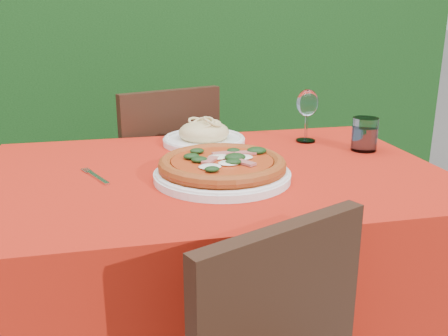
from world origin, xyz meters
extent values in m
cube|color=black|center=(0.00, 1.55, 0.80)|extent=(3.20, 0.55, 1.60)
cube|color=#463016|center=(0.00, 0.00, 0.72)|extent=(1.20, 0.80, 0.04)
cylinder|color=#463016|center=(-0.54, 0.34, 0.35)|extent=(0.05, 0.05, 0.70)
cylinder|color=#463016|center=(0.54, 0.34, 0.35)|extent=(0.05, 0.05, 0.70)
cube|color=red|center=(0.00, 0.00, 0.59)|extent=(1.26, 0.86, 0.32)
cube|color=black|center=(0.01, -0.57, 0.62)|extent=(0.36, 0.18, 0.41)
cube|color=black|center=(-0.11, 0.70, 0.43)|extent=(0.52, 0.52, 0.04)
cube|color=black|center=(-0.05, 0.53, 0.67)|extent=(0.39, 0.17, 0.44)
cylinder|color=black|center=(-0.01, 0.92, 0.21)|extent=(0.03, 0.03, 0.41)
cylinder|color=black|center=(-0.34, 0.81, 0.21)|extent=(0.03, 0.03, 0.41)
cylinder|color=black|center=(0.11, 0.60, 0.21)|extent=(0.03, 0.03, 0.41)
cylinder|color=black|center=(-0.22, 0.48, 0.21)|extent=(0.03, 0.03, 0.41)
cylinder|color=white|center=(0.01, -0.08, 0.76)|extent=(0.36, 0.36, 0.02)
cylinder|color=#C7571B|center=(0.01, -0.08, 0.78)|extent=(0.40, 0.40, 0.02)
cylinder|color=maroon|center=(0.01, -0.08, 0.80)|extent=(0.33, 0.33, 0.01)
cylinder|color=white|center=(0.03, 0.29, 0.76)|extent=(0.27, 0.27, 0.02)
ellipsoid|color=#D2BC83|center=(0.03, 0.29, 0.79)|extent=(0.22, 0.22, 0.08)
cylinder|color=silver|center=(0.51, 0.10, 0.80)|extent=(0.08, 0.08, 0.11)
cylinder|color=#A4C7DE|center=(0.51, 0.10, 0.78)|extent=(0.07, 0.07, 0.07)
cylinder|color=white|center=(0.37, 0.25, 0.75)|extent=(0.06, 0.06, 0.01)
cylinder|color=white|center=(0.37, 0.25, 0.80)|extent=(0.01, 0.01, 0.09)
ellipsoid|color=white|center=(0.37, 0.25, 0.88)|extent=(0.07, 0.07, 0.09)
cube|color=silver|center=(-0.31, -0.01, 0.75)|extent=(0.09, 0.17, 0.00)
camera|label=1|loc=(-0.26, -1.29, 1.17)|focal=40.00mm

